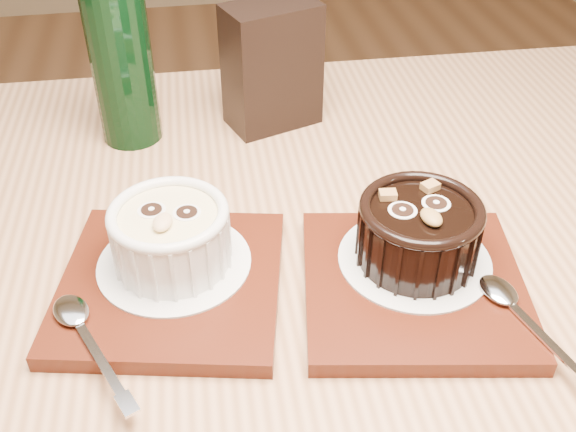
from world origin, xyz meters
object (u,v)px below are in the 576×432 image
object	(u,v)px
tray_right	(413,286)
tray_left	(171,284)
ramekin_dark	(419,230)
condiment_stand	(272,66)
table	(282,335)
green_bottle	(121,58)
ramekin_white	(171,234)

from	to	relation	value
tray_right	tray_left	bearing A→B (deg)	169.65
ramekin_dark	condiment_stand	xyz separation A→B (m)	(-0.08, 0.28, 0.02)
table	green_bottle	world-z (taller)	green_bottle
table	green_bottle	xyz separation A→B (m)	(-0.13, 0.24, 0.19)
tray_left	ramekin_white	distance (m)	0.04
ramekin_white	green_bottle	xyz separation A→B (m)	(-0.04, 0.24, 0.05)
tray_left	ramekin_dark	size ratio (longest dim) A/B	1.77
tray_right	green_bottle	size ratio (longest dim) A/B	0.73
green_bottle	condiment_stand	bearing A→B (deg)	2.13
ramekin_white	table	bearing A→B (deg)	15.99
tray_right	green_bottle	world-z (taller)	green_bottle
ramekin_white	green_bottle	distance (m)	0.25
condiment_stand	tray_right	bearing A→B (deg)	-76.68
table	tray_left	size ratio (longest dim) A/B	6.76
ramekin_white	tray_left	bearing A→B (deg)	-87.36
tray_right	ramekin_dark	size ratio (longest dim) A/B	1.77
ramekin_dark	tray_left	bearing A→B (deg)	167.89
tray_right	condiment_stand	xyz separation A→B (m)	(-0.07, 0.30, 0.06)
green_bottle	tray_right	bearing A→B (deg)	-51.92
tray_left	table	bearing A→B (deg)	9.61
condiment_stand	green_bottle	xyz separation A→B (m)	(-0.16, -0.01, 0.03)
green_bottle	ramekin_dark	bearing A→B (deg)	-48.82
tray_left	green_bottle	xyz separation A→B (m)	(-0.03, 0.26, 0.09)
tray_left	green_bottle	bearing A→B (deg)	97.44
tray_left	green_bottle	distance (m)	0.28
ramekin_white	condiment_stand	world-z (taller)	condiment_stand
tray_left	ramekin_white	world-z (taller)	ramekin_white
ramekin_dark	condiment_stand	bearing A→B (deg)	97.45
tray_left	tray_right	distance (m)	0.20
ramekin_dark	ramekin_white	bearing A→B (deg)	163.02
tray_right	condiment_stand	bearing A→B (deg)	103.32
table	ramekin_white	world-z (taller)	ramekin_white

